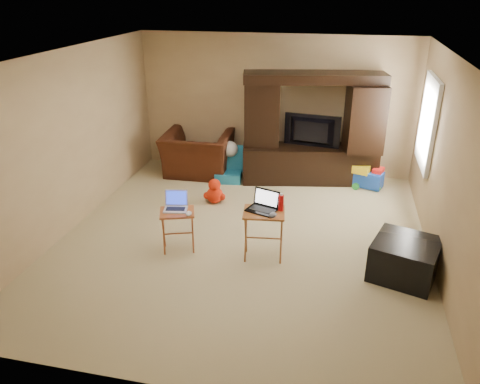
% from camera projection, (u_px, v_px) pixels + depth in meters
% --- Properties ---
extents(floor, '(5.50, 5.50, 0.00)m').
position_uv_depth(floor, '(243.00, 238.00, 6.59)').
color(floor, beige).
rests_on(floor, ground).
extents(ceiling, '(5.50, 5.50, 0.00)m').
position_uv_depth(ceiling, '(244.00, 55.00, 5.57)').
color(ceiling, silver).
rests_on(ceiling, ground).
extents(wall_back, '(5.00, 0.00, 5.00)m').
position_uv_depth(wall_back, '(275.00, 105.00, 8.53)').
color(wall_back, tan).
rests_on(wall_back, ground).
extents(wall_front, '(5.00, 0.00, 5.00)m').
position_uv_depth(wall_front, '(169.00, 270.00, 3.63)').
color(wall_front, tan).
rests_on(wall_front, ground).
extents(wall_left, '(0.00, 5.50, 5.50)m').
position_uv_depth(wall_left, '(70.00, 141.00, 6.57)').
color(wall_left, tan).
rests_on(wall_left, ground).
extents(wall_right, '(0.00, 5.50, 5.50)m').
position_uv_depth(wall_right, '(448.00, 170.00, 5.59)').
color(wall_right, tan).
rests_on(wall_right, ground).
extents(window_pane, '(0.00, 1.20, 1.20)m').
position_uv_depth(window_pane, '(429.00, 123.00, 6.91)').
color(window_pane, white).
rests_on(window_pane, ground).
extents(window_frame, '(0.06, 1.14, 1.34)m').
position_uv_depth(window_frame, '(428.00, 123.00, 6.91)').
color(window_frame, white).
rests_on(window_frame, ground).
extents(entertainment_center, '(2.43, 1.03, 1.93)m').
position_uv_depth(entertainment_center, '(311.00, 129.00, 8.12)').
color(entertainment_center, black).
rests_on(entertainment_center, floor).
extents(television, '(0.99, 0.25, 0.57)m').
position_uv_depth(television, '(311.00, 132.00, 8.09)').
color(television, black).
rests_on(television, entertainment_center).
extents(recliner, '(1.25, 1.10, 0.79)m').
position_uv_depth(recliner, '(198.00, 154.00, 8.64)').
color(recliner, '#43180E').
rests_on(recliner, floor).
extents(child_rocker, '(0.54, 0.59, 0.62)m').
position_uv_depth(child_rocker, '(228.00, 164.00, 8.39)').
color(child_rocker, '#1A6D91').
rests_on(child_rocker, floor).
extents(plush_toy, '(0.38, 0.32, 0.42)m').
position_uv_depth(plush_toy, '(215.00, 191.00, 7.57)').
color(plush_toy, red).
rests_on(plush_toy, floor).
extents(push_toy, '(0.65, 0.56, 0.42)m').
position_uv_depth(push_toy, '(367.00, 176.00, 8.15)').
color(push_toy, '#1644B7').
rests_on(push_toy, floor).
extents(ottoman, '(0.92, 0.92, 0.47)m').
position_uv_depth(ottoman, '(405.00, 259.00, 5.66)').
color(ottoman, black).
rests_on(ottoman, floor).
extents(tray_table_left, '(0.53, 0.48, 0.57)m').
position_uv_depth(tray_table_left, '(178.00, 231.00, 6.19)').
color(tray_table_left, '#AD5229').
rests_on(tray_table_left, floor).
extents(tray_table_right, '(0.56, 0.47, 0.67)m').
position_uv_depth(tray_table_right, '(263.00, 235.00, 5.99)').
color(tray_table_right, '#954924').
rests_on(tray_table_right, floor).
extents(laptop_left, '(0.34, 0.30, 0.24)m').
position_uv_depth(laptop_left, '(175.00, 202.00, 6.06)').
color(laptop_left, silver).
rests_on(laptop_left, tray_table_left).
extents(laptop_right, '(0.42, 0.38, 0.24)m').
position_uv_depth(laptop_right, '(261.00, 202.00, 5.83)').
color(laptop_right, black).
rests_on(laptop_right, tray_table_right).
extents(mouse_left, '(0.09, 0.12, 0.05)m').
position_uv_depth(mouse_left, '(189.00, 214.00, 5.97)').
color(mouse_left, silver).
rests_on(mouse_left, tray_table_left).
extents(mouse_right, '(0.10, 0.14, 0.06)m').
position_uv_depth(mouse_right, '(273.00, 215.00, 5.71)').
color(mouse_right, '#46454B').
rests_on(mouse_right, tray_table_right).
extents(water_bottle, '(0.07, 0.07, 0.21)m').
position_uv_depth(water_bottle, '(281.00, 203.00, 5.84)').
color(water_bottle, red).
rests_on(water_bottle, tray_table_right).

